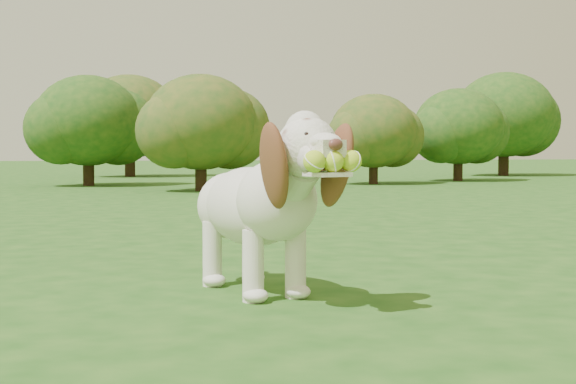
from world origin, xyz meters
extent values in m
plane|color=#1B4A15|center=(0.00, 0.00, 0.00)|extent=(80.00, 80.00, 0.00)
ellipsoid|color=white|center=(0.35, -0.34, 0.34)|extent=(0.44, 0.65, 0.31)
ellipsoid|color=white|center=(0.41, -0.56, 0.37)|extent=(0.37, 0.37, 0.30)
ellipsoid|color=white|center=(0.30, -0.15, 0.33)|extent=(0.34, 0.34, 0.28)
cylinder|color=white|center=(0.44, -0.67, 0.45)|extent=(0.22, 0.27, 0.24)
sphere|color=white|center=(0.47, -0.78, 0.57)|extent=(0.26, 0.26, 0.21)
sphere|color=white|center=(0.47, -0.76, 0.63)|extent=(0.17, 0.17, 0.14)
cube|color=white|center=(0.50, -0.90, 0.57)|extent=(0.12, 0.14, 0.06)
ellipsoid|color=#592D28|center=(0.52, -0.96, 0.58)|extent=(0.06, 0.04, 0.04)
cube|color=white|center=(0.51, -0.91, 0.48)|extent=(0.15, 0.16, 0.01)
ellipsoid|color=brown|center=(0.35, -0.81, 0.51)|extent=(0.15, 0.22, 0.33)
ellipsoid|color=brown|center=(0.59, -0.74, 0.51)|extent=(0.16, 0.20, 0.33)
cylinder|color=white|center=(0.27, -0.02, 0.37)|extent=(0.09, 0.16, 0.12)
cylinder|color=white|center=(0.32, -0.56, 0.13)|extent=(0.10, 0.10, 0.27)
cylinder|color=white|center=(0.49, -0.52, 0.13)|extent=(0.10, 0.10, 0.27)
cylinder|color=white|center=(0.22, -0.19, 0.13)|extent=(0.10, 0.10, 0.27)
cylinder|color=white|center=(0.39, -0.14, 0.13)|extent=(0.10, 0.10, 0.27)
sphere|color=#B4F22D|center=(0.45, -0.96, 0.52)|extent=(0.09, 0.09, 0.07)
sphere|color=#B4F22D|center=(0.52, -0.94, 0.52)|extent=(0.09, 0.09, 0.07)
sphere|color=#B4F22D|center=(0.58, -0.93, 0.52)|extent=(0.09, 0.09, 0.07)
cylinder|color=#382314|center=(-0.44, 9.52, 0.28)|extent=(0.17, 0.17, 0.56)
ellipsoid|color=#194816|center=(-0.44, 9.52, 1.02)|extent=(1.68, 1.68, 1.42)
cylinder|color=#382314|center=(1.09, 7.52, 0.26)|extent=(0.16, 0.16, 0.51)
ellipsoid|color=#194816|center=(1.09, 7.52, 0.94)|extent=(1.54, 1.54, 1.31)
cylinder|color=#382314|center=(4.13, 9.10, 0.24)|extent=(0.15, 0.15, 0.48)
ellipsoid|color=#194816|center=(4.13, 9.10, 0.88)|extent=(1.43, 1.43, 1.22)
cylinder|color=#382314|center=(8.36, 12.64, 0.36)|extent=(0.23, 0.23, 0.73)
ellipsoid|color=#194816|center=(8.36, 12.64, 1.34)|extent=(2.19, 2.19, 1.86)
cylinder|color=#382314|center=(0.33, 13.82, 0.35)|extent=(0.22, 0.22, 0.69)
ellipsoid|color=#194816|center=(0.33, 13.82, 1.27)|extent=(2.08, 2.08, 1.77)
cylinder|color=#382314|center=(6.07, 10.04, 0.27)|extent=(0.17, 0.17, 0.54)
ellipsoid|color=#194816|center=(6.07, 10.04, 0.99)|extent=(1.62, 1.62, 1.38)
camera|label=1|loc=(-0.21, -3.46, 0.56)|focal=50.00mm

